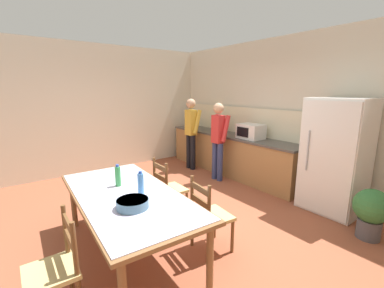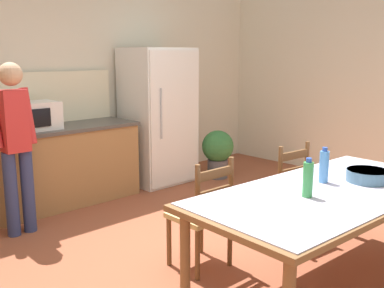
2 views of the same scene
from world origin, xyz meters
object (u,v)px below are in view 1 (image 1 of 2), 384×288
(paper_bag, at_px, (218,125))
(chair_side_near_right, at_px, (55,269))
(potted_plant, at_px, (371,211))
(chair_side_far_left, at_px, (168,189))
(microwave, at_px, (251,131))
(dining_table, at_px, (127,199))
(person_at_counter, at_px, (218,138))
(refrigerator, at_px, (335,156))
(chair_side_far_right, at_px, (209,216))
(person_at_sink, at_px, (191,130))
(bottle_near_centre, at_px, (118,176))
(bottle_off_centre, at_px, (141,183))
(serving_bowl, at_px, (133,203))

(paper_bag, distance_m, chair_side_near_right, 4.54)
(potted_plant, bearing_deg, chair_side_far_left, -139.10)
(microwave, height_order, chair_side_near_right, microwave)
(dining_table, height_order, person_at_counter, person_at_counter)
(refrigerator, distance_m, microwave, 1.71)
(potted_plant, bearing_deg, chair_side_near_right, -108.22)
(microwave, distance_m, person_at_counter, 0.68)
(chair_side_far_right, xyz_separation_m, person_at_sink, (-2.73, 1.77, 0.51))
(bottle_near_centre, bearing_deg, person_at_counter, 110.70)
(refrigerator, height_order, paper_bag, refrigerator)
(potted_plant, bearing_deg, bottle_off_centre, -120.69)
(dining_table, height_order, serving_bowl, serving_bowl)
(dining_table, distance_m, potted_plant, 3.07)
(dining_table, relative_size, serving_bowl, 7.06)
(paper_bag, relative_size, chair_side_far_right, 0.40)
(refrigerator, relative_size, paper_bag, 4.95)
(chair_side_far_right, distance_m, potted_plant, 2.11)
(serving_bowl, relative_size, potted_plant, 0.48)
(dining_table, xyz_separation_m, chair_side_far_right, (0.53, 0.79, -0.24))
(bottle_off_centre, xyz_separation_m, chair_side_near_right, (0.34, -0.96, -0.43))
(chair_side_far_left, relative_size, potted_plant, 1.36)
(chair_side_far_right, height_order, person_at_sink, person_at_sink)
(refrigerator, relative_size, chair_side_far_right, 1.96)
(chair_side_far_right, distance_m, person_at_counter, 2.53)
(refrigerator, height_order, person_at_sink, refrigerator)
(dining_table, relative_size, chair_side_far_left, 2.48)
(paper_bag, bearing_deg, person_at_counter, -41.73)
(microwave, bearing_deg, bottle_off_centre, -72.43)
(bottle_off_centre, distance_m, person_at_counter, 2.76)
(paper_bag, height_order, person_at_counter, person_at_counter)
(bottle_off_centre, relative_size, serving_bowl, 0.84)
(refrigerator, distance_m, chair_side_far_left, 2.62)
(refrigerator, bearing_deg, chair_side_near_right, -96.41)
(chair_side_far_left, bearing_deg, potted_plant, -138.03)
(person_at_counter, bearing_deg, chair_side_far_left, -155.61)
(bottle_near_centre, distance_m, chair_side_far_left, 0.95)
(bottle_near_centre, xyz_separation_m, potted_plant, (1.87, 2.60, -0.49))
(refrigerator, bearing_deg, chair_side_far_right, -99.06)
(dining_table, height_order, bottle_near_centre, bottle_near_centre)
(paper_bag, xyz_separation_m, serving_bowl, (2.19, -3.15, -0.28))
(paper_bag, xyz_separation_m, potted_plant, (3.40, -0.44, -0.69))
(dining_table, relative_size, potted_plant, 3.39)
(refrigerator, xyz_separation_m, bottle_near_centre, (-1.17, -3.02, -0.02))
(bottle_off_centre, distance_m, serving_bowl, 0.35)
(bottle_near_centre, relative_size, potted_plant, 0.40)
(microwave, relative_size, person_at_sink, 0.30)
(bottle_near_centre, bearing_deg, chair_side_far_right, 43.70)
(microwave, relative_size, chair_side_near_right, 0.55)
(bottle_off_centre, bearing_deg, microwave, 107.57)
(chair_side_far_right, relative_size, person_at_counter, 0.56)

